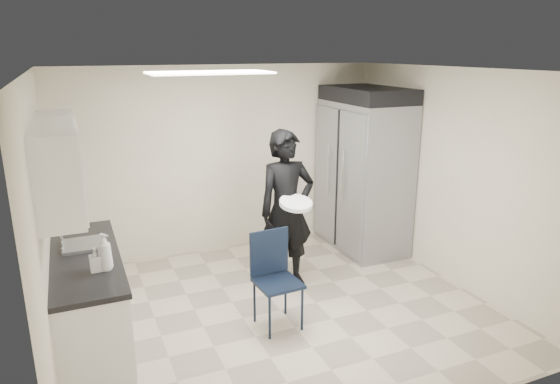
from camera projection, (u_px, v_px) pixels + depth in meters
name	position (u px, v px, depth m)	size (l,w,h in m)	color
floor	(281.00, 310.00, 5.55)	(4.50, 4.50, 0.00)	#BEAE95
ceiling	(281.00, 70.00, 4.83)	(4.50, 4.50, 0.00)	white
back_wall	(224.00, 160.00, 6.95)	(4.50, 4.50, 0.00)	beige
left_wall	(43.00, 228.00, 4.34)	(4.00, 4.00, 0.00)	beige
right_wall	(451.00, 177.00, 6.04)	(4.00, 4.00, 0.00)	beige
ceiling_panel	(209.00, 73.00, 4.96)	(1.20, 0.60, 0.02)	white
lower_counter	(89.00, 301.00, 4.87)	(0.60, 1.90, 0.86)	silver
countertop	(84.00, 258.00, 4.74)	(0.64, 1.95, 0.05)	black
sink	(85.00, 250.00, 4.97)	(0.42, 0.40, 0.14)	gray
faucet	(62.00, 238.00, 4.86)	(0.02, 0.02, 0.24)	silver
upper_cabinets	(58.00, 162.00, 4.43)	(0.35, 1.80, 0.75)	silver
towel_dispenser	(54.00, 160.00, 5.48)	(0.22, 0.30, 0.35)	black
notice_sticker_left	(45.00, 233.00, 4.45)	(0.00, 0.12, 0.07)	yellow
notice_sticker_right	(46.00, 230.00, 4.64)	(0.00, 0.12, 0.07)	yellow
commercial_fridge	(364.00, 177.00, 7.07)	(0.80, 1.35, 2.10)	gray
fridge_compressor	(367.00, 95.00, 6.76)	(0.80, 1.35, 0.20)	black
folding_chair	(278.00, 283.00, 5.10)	(0.43, 0.43, 0.98)	black
man_tuxedo	(286.00, 210.00, 5.90)	(0.70, 0.47, 1.92)	black
bucket_lid	(296.00, 203.00, 5.63)	(0.38, 0.38, 0.05)	white
soap_bottle_a	(104.00, 252.00, 4.39)	(0.13, 0.13, 0.34)	silver
soap_bottle_b	(95.00, 259.00, 4.37)	(0.10, 0.10, 0.22)	silver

